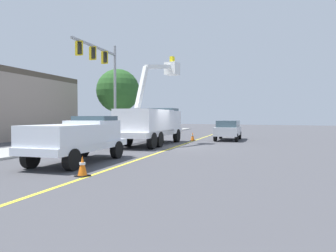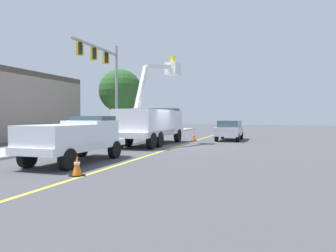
{
  "view_description": "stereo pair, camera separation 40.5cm",
  "coord_description": "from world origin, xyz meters",
  "px_view_note": "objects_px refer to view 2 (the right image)",
  "views": [
    {
      "loc": [
        -18.66,
        -9.4,
        2.04
      ],
      "look_at": [
        -0.11,
        0.52,
        1.4
      ],
      "focal_mm": 33.49,
      "sensor_mm": 36.0,
      "label": 1
    },
    {
      "loc": [
        -18.47,
        -9.76,
        2.04
      ],
      "look_at": [
        -0.11,
        0.52,
        1.4
      ],
      "focal_mm": 33.49,
      "sensor_mm": 36.0,
      "label": 2
    }
  ],
  "objects_px": {
    "utility_bucket_truck": "(152,123)",
    "traffic_cone_mid_front": "(194,137)",
    "traffic_signal_mast": "(105,71)",
    "service_pickup_truck": "(75,137)",
    "passing_minivan": "(230,129)",
    "traffic_cone_leading": "(77,166)"
  },
  "relations": [
    {
      "from": "service_pickup_truck",
      "to": "traffic_cone_mid_front",
      "type": "relative_size",
      "value": 8.01
    },
    {
      "from": "service_pickup_truck",
      "to": "traffic_signal_mast",
      "type": "distance_m",
      "value": 12.49
    },
    {
      "from": "utility_bucket_truck",
      "to": "traffic_cone_leading",
      "type": "bearing_deg",
      "value": -160.18
    },
    {
      "from": "traffic_cone_leading",
      "to": "traffic_signal_mast",
      "type": "bearing_deg",
      "value": 36.89
    },
    {
      "from": "traffic_cone_mid_front",
      "to": "traffic_signal_mast",
      "type": "relative_size",
      "value": 0.09
    },
    {
      "from": "passing_minivan",
      "to": "utility_bucket_truck",
      "type": "bearing_deg",
      "value": 152.97
    },
    {
      "from": "utility_bucket_truck",
      "to": "traffic_signal_mast",
      "type": "bearing_deg",
      "value": 84.91
    },
    {
      "from": "passing_minivan",
      "to": "traffic_cone_mid_front",
      "type": "relative_size",
      "value": 6.89
    },
    {
      "from": "service_pickup_truck",
      "to": "passing_minivan",
      "type": "distance_m",
      "value": 16.19
    },
    {
      "from": "utility_bucket_truck",
      "to": "traffic_cone_leading",
      "type": "height_order",
      "value": "utility_bucket_truck"
    },
    {
      "from": "service_pickup_truck",
      "to": "traffic_cone_mid_front",
      "type": "xyz_separation_m",
      "value": [
        13.82,
        0.56,
        -0.76
      ]
    },
    {
      "from": "passing_minivan",
      "to": "traffic_signal_mast",
      "type": "bearing_deg",
      "value": 127.98
    },
    {
      "from": "traffic_cone_mid_front",
      "to": "traffic_signal_mast",
      "type": "xyz_separation_m",
      "value": [
        -4.21,
        5.94,
        5.36
      ]
    },
    {
      "from": "utility_bucket_truck",
      "to": "traffic_cone_mid_front",
      "type": "bearing_deg",
      "value": -14.15
    },
    {
      "from": "traffic_cone_leading",
      "to": "traffic_cone_mid_front",
      "type": "relative_size",
      "value": 0.95
    },
    {
      "from": "service_pickup_truck",
      "to": "passing_minivan",
      "type": "xyz_separation_m",
      "value": [
        16.09,
        -1.8,
        -0.15
      ]
    },
    {
      "from": "utility_bucket_truck",
      "to": "service_pickup_truck",
      "type": "xyz_separation_m",
      "value": [
        -9.19,
        -1.73,
        -0.48
      ]
    },
    {
      "from": "utility_bucket_truck",
      "to": "traffic_cone_mid_front",
      "type": "relative_size",
      "value": 11.58
    },
    {
      "from": "service_pickup_truck",
      "to": "traffic_signal_mast",
      "type": "bearing_deg",
      "value": 34.06
    },
    {
      "from": "service_pickup_truck",
      "to": "traffic_signal_mast",
      "type": "height_order",
      "value": "traffic_signal_mast"
    },
    {
      "from": "utility_bucket_truck",
      "to": "service_pickup_truck",
      "type": "relative_size",
      "value": 1.45
    },
    {
      "from": "service_pickup_truck",
      "to": "traffic_cone_mid_front",
      "type": "bearing_deg",
      "value": 2.31
    }
  ]
}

